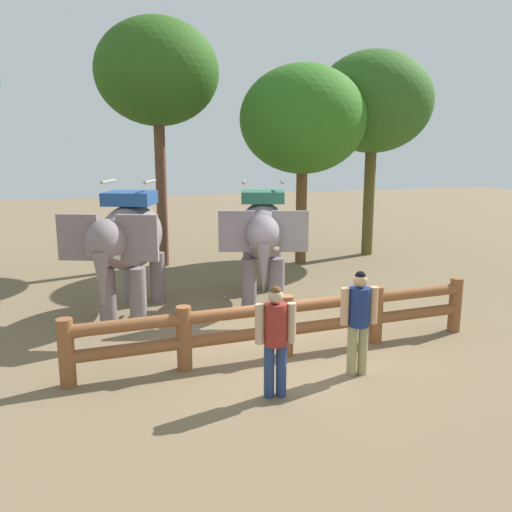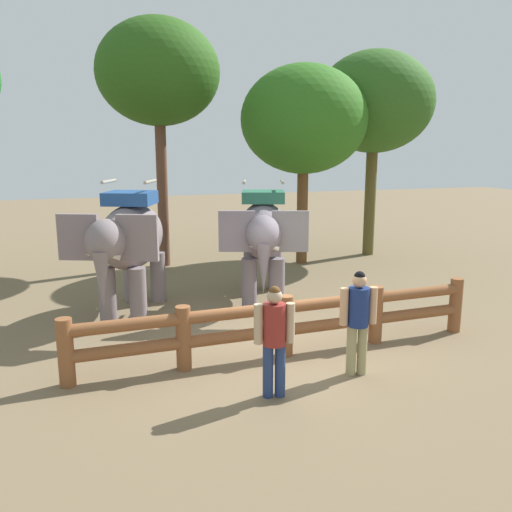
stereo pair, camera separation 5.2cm
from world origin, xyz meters
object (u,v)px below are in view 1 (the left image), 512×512
at_px(tourist_man_in_blue, 275,334).
at_px(tree_back_center, 157,74).
at_px(elephant_near_left, 129,241).
at_px(tree_far_left, 303,120).
at_px(tourist_woman_in_black, 359,315).
at_px(tree_deep_back, 373,103).
at_px(elephant_center, 263,235).
at_px(log_fence, 286,321).

xyz_separation_m(tourist_man_in_blue, tree_back_center, (-0.28, 8.99, 4.54)).
bearing_deg(elephant_near_left, tree_far_left, 33.87).
relative_size(tourist_woman_in_black, tourist_man_in_blue, 1.02).
bearing_deg(tree_deep_back, tourist_woman_in_black, -120.42).
xyz_separation_m(tourist_man_in_blue, tree_far_left, (3.76, 8.08, 3.30)).
height_order(elephant_near_left, tourist_woman_in_black, elephant_near_left).
bearing_deg(tourist_man_in_blue, elephant_center, 73.50).
bearing_deg(tree_back_center, log_fence, -82.67).
bearing_deg(tourist_man_in_blue, elephant_near_left, 109.78).
bearing_deg(tree_deep_back, tourist_man_in_blue, -126.40).
height_order(elephant_near_left, tree_far_left, tree_far_left).
relative_size(tourist_woman_in_black, tree_deep_back, 0.26).
bearing_deg(tree_far_left, tree_deep_back, 11.65).
distance_m(tourist_man_in_blue, tree_far_left, 9.50).
height_order(tourist_woman_in_black, tree_deep_back, tree_deep_back).
relative_size(elephant_center, tourist_woman_in_black, 1.98).
bearing_deg(tourist_woman_in_black, log_fence, 126.13).
distance_m(tree_far_left, tree_back_center, 4.32).
xyz_separation_m(tourist_woman_in_black, tree_far_left, (2.28, 7.76, 3.28)).
bearing_deg(tree_deep_back, tree_back_center, 176.69).
bearing_deg(tree_deep_back, elephant_center, -141.10).
bearing_deg(elephant_near_left, tourist_woman_in_black, -53.41).
bearing_deg(elephant_near_left, tourist_man_in_blue, -70.22).
distance_m(log_fence, tree_far_left, 8.21).
xyz_separation_m(tourist_woman_in_black, tree_deep_back, (4.87, 8.29, 3.86)).
xyz_separation_m(log_fence, elephant_center, (0.66, 3.21, 0.94)).
bearing_deg(tourist_man_in_blue, tree_deep_back, 53.60).
xyz_separation_m(elephant_center, tree_back_center, (-1.64, 4.41, 3.94)).
bearing_deg(elephant_center, tree_back_center, 110.35).
distance_m(elephant_near_left, tree_back_center, 6.11).
bearing_deg(elephant_near_left, tree_back_center, 73.58).
bearing_deg(tree_back_center, elephant_center, -69.65).
height_order(tree_far_left, tree_back_center, tree_back_center).
relative_size(elephant_near_left, tree_back_center, 0.48).
xyz_separation_m(elephant_near_left, tree_back_center, (1.33, 4.52, 3.90)).
relative_size(tree_far_left, tree_deep_back, 0.91).
bearing_deg(tree_back_center, tree_deep_back, -3.31).
height_order(tree_back_center, tree_deep_back, tree_back_center).
relative_size(tourist_man_in_blue, tree_back_center, 0.23).
bearing_deg(tourist_woman_in_black, tree_far_left, 73.62).
height_order(tourist_woman_in_black, tourist_man_in_blue, tourist_woman_in_black).
relative_size(log_fence, tree_deep_back, 1.13).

